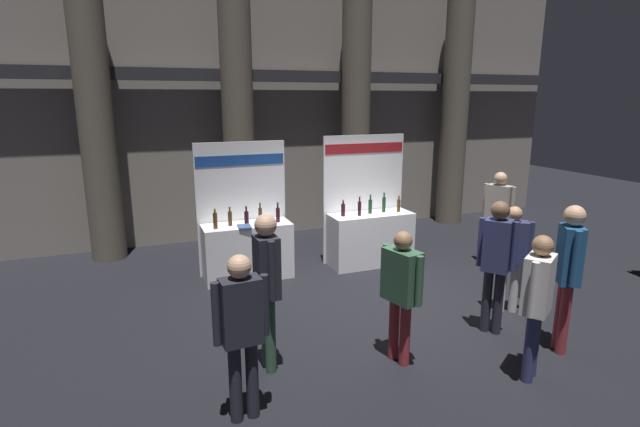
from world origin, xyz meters
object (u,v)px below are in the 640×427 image
(exhibitor_booth_1, at_px, (369,233))
(visitor_4, at_px, (267,279))
(visitor_1, at_px, (496,256))
(visitor_6, at_px, (511,250))
(trash_bin, at_px, (531,276))
(visitor_2, at_px, (537,295))
(visitor_8, at_px, (242,325))
(exhibitor_booth_0, at_px, (247,245))
(visitor_3, at_px, (498,210))
(visitor_0, at_px, (568,266))
(visitor_5, at_px, (401,285))

(exhibitor_booth_1, height_order, visitor_4, exhibitor_booth_1)
(visitor_1, relative_size, visitor_6, 1.14)
(trash_bin, distance_m, visitor_2, 2.55)
(visitor_2, distance_m, visitor_8, 3.14)
(exhibitor_booth_0, xyz_separation_m, visitor_3, (4.43, -1.05, 0.46))
(visitor_0, relative_size, visitor_2, 1.11)
(visitor_6, bearing_deg, exhibitor_booth_0, 169.94)
(exhibitor_booth_1, relative_size, visitor_1, 1.34)
(exhibitor_booth_0, relative_size, visitor_3, 1.33)
(exhibitor_booth_1, bearing_deg, visitor_5, -111.13)
(visitor_1, distance_m, visitor_2, 1.11)
(exhibitor_booth_0, bearing_deg, visitor_2, -62.44)
(trash_bin, relative_size, visitor_4, 0.38)
(visitor_5, bearing_deg, visitor_8, 87.07)
(visitor_1, bearing_deg, visitor_8, -118.40)
(visitor_2, height_order, visitor_4, visitor_4)
(exhibitor_booth_0, relative_size, visitor_6, 1.48)
(visitor_8, bearing_deg, exhibitor_booth_0, 72.67)
(exhibitor_booth_0, bearing_deg, exhibitor_booth_1, -3.07)
(visitor_8, bearing_deg, visitor_1, 5.74)
(exhibitor_booth_1, height_order, visitor_8, exhibitor_booth_1)
(visitor_0, xyz_separation_m, visitor_4, (-3.46, 0.89, -0.00))
(visitor_3, distance_m, visitor_6, 2.08)
(visitor_5, bearing_deg, visitor_0, -118.16)
(visitor_1, bearing_deg, visitor_2, -56.47)
(visitor_3, height_order, visitor_5, visitor_3)
(visitor_2, relative_size, visitor_4, 0.90)
(visitor_1, distance_m, visitor_3, 2.84)
(visitor_4, distance_m, visitor_5, 1.53)
(visitor_1, xyz_separation_m, visitor_3, (1.88, 2.13, -0.02))
(visitor_1, relative_size, visitor_3, 1.02)
(visitor_2, bearing_deg, visitor_8, 138.40)
(trash_bin, bearing_deg, visitor_0, -122.45)
(exhibitor_booth_0, height_order, visitor_0, exhibitor_booth_0)
(visitor_1, height_order, visitor_8, visitor_1)
(exhibitor_booth_1, xyz_separation_m, visitor_3, (2.14, -0.93, 0.45))
(exhibitor_booth_1, height_order, visitor_3, exhibitor_booth_1)
(trash_bin, distance_m, visitor_4, 4.46)
(visitor_6, bearing_deg, visitor_1, -115.84)
(trash_bin, bearing_deg, visitor_8, -164.80)
(exhibitor_booth_0, bearing_deg, visitor_3, -13.38)
(exhibitor_booth_0, distance_m, exhibitor_booth_1, 2.30)
(visitor_0, distance_m, visitor_3, 3.17)
(trash_bin, bearing_deg, visitor_6, -158.46)
(exhibitor_booth_0, xyz_separation_m, visitor_5, (1.03, -3.39, 0.38))
(exhibitor_booth_0, relative_size, visitor_8, 1.39)
(visitor_4, height_order, visitor_8, visitor_4)
(exhibitor_booth_1, xyz_separation_m, visitor_8, (-3.20, -3.65, 0.39))
(exhibitor_booth_1, xyz_separation_m, visitor_1, (0.26, -3.07, 0.47))
(exhibitor_booth_0, relative_size, exhibitor_booth_1, 0.97)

